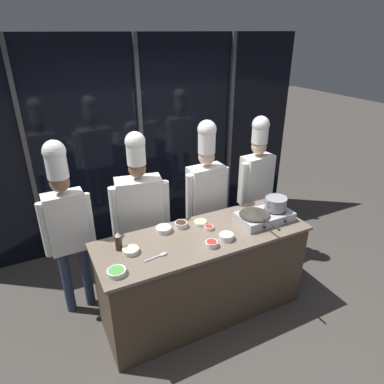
% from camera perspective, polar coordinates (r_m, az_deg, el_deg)
% --- Properties ---
extents(ground_plane, '(24.00, 24.00, 0.00)m').
position_cam_1_polar(ground_plane, '(3.89, 1.74, -18.89)').
color(ground_plane, '#47423D').
extents(window_wall_back, '(4.84, 0.09, 2.70)m').
position_cam_1_polar(window_wall_back, '(4.63, -8.57, 7.96)').
color(window_wall_back, black).
rests_on(window_wall_back, ground_plane).
extents(demo_counter, '(2.09, 0.73, 0.94)m').
position_cam_1_polar(demo_counter, '(3.58, 1.85, -13.50)').
color(demo_counter, '#4C3D2D').
rests_on(demo_counter, ground_plane).
extents(portable_stove, '(0.56, 0.33, 0.11)m').
position_cam_1_polar(portable_stove, '(3.58, 11.99, -4.01)').
color(portable_stove, '#B2B5BA').
rests_on(portable_stove, demo_counter).
extents(frying_pan, '(0.31, 0.54, 0.04)m').
position_cam_1_polar(frying_pan, '(3.47, 10.45, -3.49)').
color(frying_pan, '#38332D').
rests_on(frying_pan, portable_stove).
extents(stock_pot, '(0.25, 0.22, 0.13)m').
position_cam_1_polar(stock_pot, '(3.60, 13.79, -1.82)').
color(stock_pot, '#93969B').
rests_on(stock_pot, portable_stove).
extents(squeeze_bottle_soy, '(0.06, 0.06, 0.18)m').
position_cam_1_polar(squeeze_bottle_soy, '(3.12, -12.16, -8.05)').
color(squeeze_bottle_soy, '#332319').
rests_on(squeeze_bottle_soy, demo_counter).
extents(prep_bowl_rice, '(0.16, 0.16, 0.05)m').
position_cam_1_polar(prep_bowl_rice, '(3.35, -4.76, -6.14)').
color(prep_bowl_rice, white).
rests_on(prep_bowl_rice, demo_counter).
extents(prep_bowl_chicken, '(0.14, 0.14, 0.06)m').
position_cam_1_polar(prep_bowl_chicken, '(3.24, 5.74, -7.35)').
color(prep_bowl_chicken, white).
rests_on(prep_bowl_chicken, demo_counter).
extents(prep_bowl_noodles, '(0.15, 0.15, 0.05)m').
position_cam_1_polar(prep_bowl_noodles, '(3.09, -10.18, -9.54)').
color(prep_bowl_noodles, white).
rests_on(prep_bowl_noodles, demo_counter).
extents(prep_bowl_bell_pepper, '(0.12, 0.12, 0.05)m').
position_cam_1_polar(prep_bowl_bell_pepper, '(3.13, 3.29, -8.55)').
color(prep_bowl_bell_pepper, white).
rests_on(prep_bowl_bell_pepper, demo_counter).
extents(prep_bowl_ginger, '(0.13, 0.13, 0.04)m').
position_cam_1_polar(prep_bowl_ginger, '(3.46, 1.43, -5.09)').
color(prep_bowl_ginger, white).
rests_on(prep_bowl_ginger, demo_counter).
extents(prep_bowl_chili_flakes, '(0.10, 0.10, 0.03)m').
position_cam_1_polar(prep_bowl_chili_flakes, '(3.39, 2.83, -5.91)').
color(prep_bowl_chili_flakes, white).
rests_on(prep_bowl_chili_flakes, demo_counter).
extents(prep_bowl_scallions, '(0.16, 0.16, 0.05)m').
position_cam_1_polar(prep_bowl_scallions, '(2.88, -12.48, -12.84)').
color(prep_bowl_scallions, white).
rests_on(prep_bowl_scallions, demo_counter).
extents(prep_bowl_soy_glaze, '(0.13, 0.13, 0.06)m').
position_cam_1_polar(prep_bowl_soy_glaze, '(3.41, -1.84, -5.37)').
color(prep_bowl_soy_glaze, white).
rests_on(prep_bowl_soy_glaze, demo_counter).
extents(serving_spoon_slotted, '(0.23, 0.06, 0.02)m').
position_cam_1_polar(serving_spoon_slotted, '(3.03, -5.32, -10.46)').
color(serving_spoon_slotted, '#B2B5BA').
rests_on(serving_spoon_slotted, demo_counter).
extents(chef_head, '(0.48, 0.20, 1.87)m').
position_cam_1_polar(chef_head, '(3.47, -20.25, -4.09)').
color(chef_head, '#2D3856').
rests_on(chef_head, ground_plane).
extents(chef_sous, '(0.61, 0.32, 1.84)m').
position_cam_1_polar(chef_sous, '(3.64, -8.66, -2.53)').
color(chef_sous, '#2D3856').
rests_on(chef_sous, ground_plane).
extents(chef_line, '(0.54, 0.23, 1.87)m').
position_cam_1_polar(chef_line, '(3.88, 2.34, 0.35)').
color(chef_line, '#232326').
rests_on(chef_line, ground_plane).
extents(chef_pastry, '(0.51, 0.24, 1.84)m').
position_cam_1_polar(chef_pastry, '(4.25, 10.67, 2.29)').
color(chef_pastry, '#2D3856').
rests_on(chef_pastry, ground_plane).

